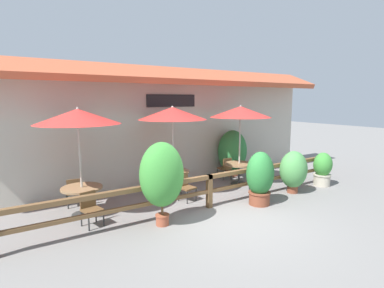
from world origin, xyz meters
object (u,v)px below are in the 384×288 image
Objects in this scene: potted_plant_small_flowering at (260,177)px; patio_umbrella_near at (78,117)px; chair_far_wallside at (225,167)px; potted_plant_tall_tropical at (162,175)px; chair_near_wallside at (74,191)px; chair_near_streetside at (91,207)px; dining_table_near at (82,193)px; potted_plant_entrance_palm at (323,169)px; dining_table_far at (239,167)px; dining_table_middle at (173,176)px; potted_plant_broad_leaf at (293,170)px; patio_umbrella_far at (240,112)px; chair_far_streetside at (256,176)px; potted_plant_corner_fern at (232,152)px; patio_umbrella_middle at (173,113)px; chair_middle_wallside at (164,175)px; chair_middle_streetside at (186,186)px.

patio_umbrella_near is at bearing 156.89° from potted_plant_small_flowering.
potted_plant_tall_tropical is at bearing 33.38° from chair_far_wallside.
chair_near_streetside is at bearing 97.30° from chair_near_wallside.
dining_table_near is 2.35m from potted_plant_tall_tropical.
patio_umbrella_near is at bearing 167.50° from potted_plant_entrance_palm.
dining_table_middle is at bearing 174.46° from dining_table_far.
chair_far_wallside is 2.68m from potted_plant_broad_leaf.
patio_umbrella_far is 3.43× the size of chair_far_streetside.
chair_far_wallside is at bearing -152.40° from potted_plant_corner_fern.
patio_umbrella_far reaches higher than potted_plant_entrance_palm.
chair_far_streetside is (2.63, -1.06, -2.15)m from patio_umbrella_middle.
chair_far_streetside is 1.63m from chair_far_wallside.
patio_umbrella_middle is 3.43m from chair_far_wallside.
chair_near_streetside is at bearing -171.54° from dining_table_far.
dining_table_near is 0.82m from chair_near_streetside.
potted_plant_small_flowering is (-0.96, -2.76, 0.35)m from chair_far_wallside.
chair_middle_wallside is at bearing -2.96° from chair_far_wallside.
chair_near_streetside is at bearing -89.09° from dining_table_near.
dining_table_middle is (2.88, 0.26, 0.00)m from dining_table_near.
chair_near_wallside is 0.40× the size of potted_plant_tall_tropical.
dining_table_near is 6.51m from potted_plant_broad_leaf.
chair_near_streetside is at bearing 173.66° from chair_middle_streetside.
potted_plant_broad_leaf is (4.79, -0.01, -0.49)m from potted_plant_tall_tropical.
chair_middle_wallside and chair_far_streetside have the same top height.
patio_umbrella_near is at bearing -174.85° from patio_umbrella_middle.
potted_plant_corner_fern is at bearing 14.31° from chair_middle_streetside.
chair_middle_wallside is 3.47m from patio_umbrella_far.
dining_table_far is (5.46, 0.81, 0.16)m from chair_near_streetside.
potted_plant_small_flowering reaches higher than dining_table_far.
potted_plant_entrance_palm is at bearing -19.93° from chair_near_streetside.
patio_umbrella_far is (5.47, 0.01, 1.99)m from dining_table_near.
potted_plant_corner_fern is at bearing -177.47° from chair_middle_wallside.
dining_table_middle is 0.37× the size of patio_umbrella_far.
potted_plant_small_flowering is at bearing -4.18° from potted_plant_tall_tropical.
patio_umbrella_near reaches higher than dining_table_near.
patio_umbrella_near is 3.78m from chair_middle_wallside.
patio_umbrella_far is 2.66m from potted_plant_broad_leaf.
chair_near_wallside is 3.68m from patio_umbrella_middle.
potted_plant_tall_tropical is at bearing 179.88° from potted_plant_broad_leaf.
chair_near_wallside is 5.35m from potted_plant_small_flowering.
chair_middle_wallside is at bearing -171.04° from chair_near_wallside.
dining_table_far is 4.39m from potted_plant_tall_tropical.
patio_umbrella_far is 1.55× the size of potted_plant_corner_fern.
potted_plant_corner_fern is at bearing 15.31° from patio_umbrella_middle.
dining_table_near is 1.00× the size of dining_table_far.
dining_table_middle is at bearing 149.32° from chair_far_streetside.
chair_far_streetside is at bearing 12.71° from potted_plant_tall_tropical.
chair_middle_wallside is at bearing 158.57° from patio_umbrella_far.
chair_near_streetside reaches higher than dining_table_far.
dining_table_near is at bearing 18.82° from chair_middle_wallside.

